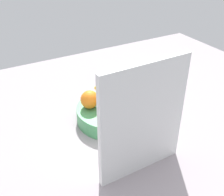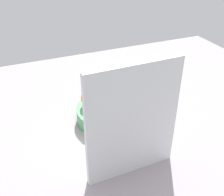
% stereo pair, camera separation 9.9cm
% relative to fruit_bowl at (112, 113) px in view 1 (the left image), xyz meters
% --- Properties ---
extents(ground_plane, '(1.80, 1.40, 0.03)m').
position_rel_fruit_bowl_xyz_m(ground_plane, '(-0.03, 0.02, -0.04)').
color(ground_plane, gray).
extents(fruit_bowl, '(0.27, 0.27, 0.06)m').
position_rel_fruit_bowl_xyz_m(fruit_bowl, '(0.00, 0.00, 0.00)').
color(fruit_bowl, '#47985C').
rests_on(fruit_bowl, ground_plane).
extents(orange_front_left, '(0.07, 0.07, 0.07)m').
position_rel_fruit_bowl_xyz_m(orange_front_left, '(0.03, 0.06, 0.06)').
color(orange_front_left, orange).
rests_on(orange_front_left, fruit_bowl).
extents(orange_front_right, '(0.07, 0.07, 0.07)m').
position_rel_fruit_bowl_xyz_m(orange_front_right, '(-0.05, 0.05, 0.06)').
color(orange_front_right, orange).
rests_on(orange_front_right, fruit_bowl).
extents(orange_center, '(0.07, 0.07, 0.07)m').
position_rel_fruit_bowl_xyz_m(orange_center, '(-0.08, -0.01, 0.06)').
color(orange_center, orange).
rests_on(orange_center, fruit_bowl).
extents(orange_back_left, '(0.07, 0.07, 0.07)m').
position_rel_fruit_bowl_xyz_m(orange_back_left, '(-0.01, -0.08, 0.06)').
color(orange_back_left, orange).
rests_on(orange_back_left, fruit_bowl).
extents(orange_back_right, '(0.07, 0.07, 0.07)m').
position_rel_fruit_bowl_xyz_m(orange_back_right, '(0.07, -0.04, 0.06)').
color(orange_back_right, orange).
rests_on(orange_back_right, fruit_bowl).
extents(banana_bunch, '(0.16, 0.17, 0.08)m').
position_rel_fruit_bowl_xyz_m(banana_bunch, '(-0.02, -0.01, 0.07)').
color(banana_bunch, yellow).
rests_on(banana_bunch, fruit_bowl).
extents(cutting_board, '(0.28, 0.02, 0.36)m').
position_rel_fruit_bowl_xyz_m(cutting_board, '(0.05, 0.27, 0.15)').
color(cutting_board, silver).
rests_on(cutting_board, ground_plane).
extents(jar_lid, '(0.07, 0.07, 0.01)m').
position_rel_fruit_bowl_xyz_m(jar_lid, '(-0.28, -0.12, -0.02)').
color(jar_lid, silver).
rests_on(jar_lid, ground_plane).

